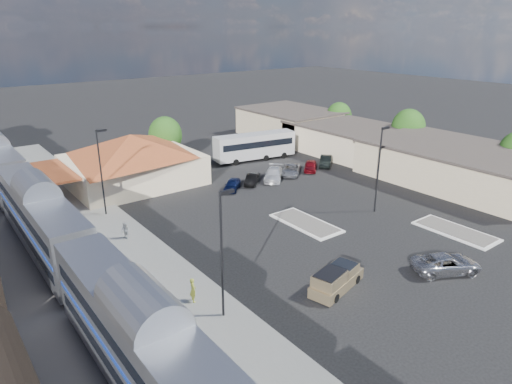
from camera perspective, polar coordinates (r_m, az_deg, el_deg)
ground at (r=41.67m, az=4.09°, el=-6.23°), size 280.00×280.00×0.00m
railbed at (r=40.51m, az=-27.76°, el=-9.41°), size 16.00×100.00×0.12m
platform at (r=40.63m, az=-14.71°, el=-7.47°), size 5.50×92.00×0.18m
passenger_train at (r=42.62m, az=-25.23°, el=-3.36°), size 3.00×104.00×5.55m
station_depot at (r=57.81m, az=-15.26°, el=3.98°), size 18.35×12.24×6.20m
buildings_east at (r=69.55m, az=13.92°, el=6.00°), size 14.40×51.40×4.80m
traffic_island_south at (r=45.42m, az=6.25°, el=-3.86°), size 3.30×7.50×0.21m
traffic_island_north at (r=47.35m, az=23.66°, el=-4.50°), size 3.30×7.50×0.21m
lamp_plat_s at (r=29.08m, az=-4.18°, el=-6.68°), size 1.08×0.25×9.00m
lamp_plat_n at (r=47.90m, az=-18.78°, el=3.11°), size 1.08×0.25×9.00m
lamp_lot at (r=48.14m, az=15.20°, el=3.56°), size 1.08×0.25×9.00m
tree_east_b at (r=72.54m, az=18.49°, el=7.70°), size 4.94×4.94×6.96m
tree_east_c at (r=81.17m, az=10.31°, el=9.29°), size 4.41×4.41×6.21m
tree_depot at (r=65.87m, az=-11.27°, el=7.01°), size 4.71×4.71×6.63m
pickup_truck at (r=34.79m, az=10.08°, el=-10.62°), size 5.40×3.06×1.76m
suv at (r=39.39m, az=22.70°, el=-8.26°), size 5.99×4.79×1.52m
coach_bus at (r=66.30m, az=-0.16°, el=5.89°), size 12.35×4.61×3.88m
person_a at (r=32.79m, az=-7.89°, el=-12.03°), size 0.56×0.74×1.82m
person_b at (r=43.09m, az=-16.03°, el=-4.67°), size 0.83×0.93×1.57m
parked_car_a at (r=54.31m, az=-3.01°, el=0.90°), size 3.80×3.69×1.29m
parked_car_b at (r=56.29m, az=-0.49°, el=1.62°), size 3.80×3.62×1.28m
parked_car_c at (r=57.91m, az=2.23°, el=2.25°), size 5.15×5.12×1.50m
parked_car_d at (r=60.15m, az=4.41°, el=2.79°), size 5.01×4.86×1.33m
parked_car_e at (r=62.02m, az=6.82°, el=3.25°), size 3.97×3.87×1.35m
parked_car_f at (r=64.39m, az=8.70°, el=3.84°), size 4.33×4.03×1.45m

